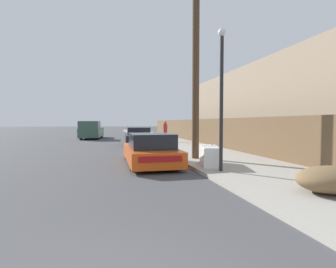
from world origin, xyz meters
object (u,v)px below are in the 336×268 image
car_parked_mid (138,137)px  utility_pole (196,52)px  parked_sports_car_red (150,150)px  pickup_truck (91,130)px  discarded_fridge (210,156)px  street_lamp (221,89)px  pedestrian (165,131)px  brush_pile (332,179)px

car_parked_mid → utility_pole: bearing=-75.5°
parked_sports_car_red → car_parked_mid: size_ratio=1.06×
parked_sports_car_red → utility_pole: 4.76m
car_parked_mid → pickup_truck: size_ratio=0.77×
discarded_fridge → pickup_truck: bearing=119.9°
car_parked_mid → pickup_truck: 10.18m
utility_pole → street_lamp: 3.69m
parked_sports_car_red → pedestrian: size_ratio=2.76×
discarded_fridge → utility_pole: (0.07, 1.87, 4.34)m
brush_pile → pickup_truck: bearing=105.9°
utility_pole → street_lamp: (-0.17, -3.09, -2.01)m
pedestrian → discarded_fridge: bearing=-94.3°
brush_pile → pedestrian: bearing=91.2°
parked_sports_car_red → street_lamp: 3.93m
parked_sports_car_red → pedestrian: (2.96, 10.78, 0.42)m
parked_sports_car_red → utility_pole: utility_pole is taller
pickup_truck → pedestrian: size_ratio=3.38×
pickup_truck → street_lamp: (5.38, -20.50, 1.89)m
discarded_fridge → street_lamp: street_lamp is taller
parked_sports_car_red → street_lamp: size_ratio=1.02×
street_lamp → pedestrian: 13.53m
utility_pole → brush_pile: 7.63m
discarded_fridge → street_lamp: bearing=-80.5°
street_lamp → brush_pile: size_ratio=2.78×
discarded_fridge → utility_pole: utility_pole is taller
street_lamp → brush_pile: (1.35, -3.04, -2.38)m
pickup_truck → utility_pole: utility_pole is taller
pickup_truck → discarded_fridge: bearing=110.2°
parked_sports_car_red → pickup_truck: size_ratio=0.82×
parked_sports_car_red → street_lamp: street_lamp is taller
utility_pole → parked_sports_car_red: bearing=-166.6°
street_lamp → brush_pile: 4.09m
parked_sports_car_red → pedestrian: bearing=74.7°
discarded_fridge → brush_pile: discarded_fridge is taller
discarded_fridge → street_lamp: size_ratio=0.38×
street_lamp → brush_pile: street_lamp is taller
utility_pole → car_parked_mid: bearing=101.8°
parked_sports_car_red → brush_pile: 6.52m
utility_pole → brush_pile: size_ratio=5.52×
pedestrian → parked_sports_car_red: bearing=-105.3°
car_parked_mid → utility_pole: 9.18m
car_parked_mid → street_lamp: street_lamp is taller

